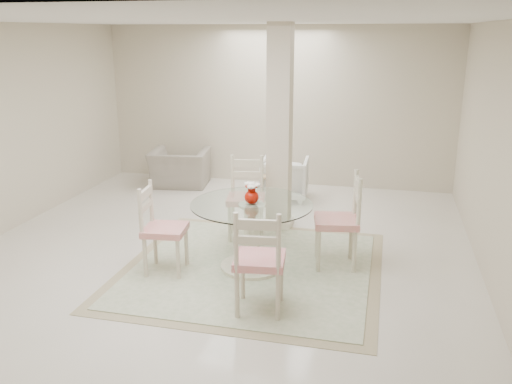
% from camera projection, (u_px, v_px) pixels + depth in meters
% --- Properties ---
extents(ground, '(7.00, 7.00, 0.00)m').
position_uv_depth(ground, '(215.00, 259.00, 6.40)').
color(ground, white).
rests_on(ground, ground).
extents(room_shell, '(6.02, 7.02, 2.71)m').
position_uv_depth(room_shell, '(212.00, 101.00, 5.87)').
color(room_shell, beige).
rests_on(room_shell, ground).
extents(column, '(0.30, 0.30, 2.70)m').
position_uv_depth(column, '(280.00, 129.00, 7.12)').
color(column, beige).
rests_on(column, ground).
extents(area_rug, '(2.86, 2.86, 0.02)m').
position_uv_depth(area_rug, '(252.00, 268.00, 6.13)').
color(area_rug, tan).
rests_on(area_rug, ground).
extents(dining_table, '(1.34, 1.34, 0.78)m').
position_uv_depth(dining_table, '(252.00, 236.00, 6.02)').
color(dining_table, '#F4F0C8').
rests_on(dining_table, ground).
extents(red_vase, '(0.18, 0.17, 0.24)m').
position_uv_depth(red_vase, '(252.00, 193.00, 5.88)').
color(red_vase, '#AE1205').
rests_on(red_vase, dining_table).
extents(dining_chair_east, '(0.55, 0.55, 1.20)m').
position_uv_depth(dining_chair_east, '(344.00, 214.00, 6.03)').
color(dining_chair_east, beige).
rests_on(dining_chair_east, ground).
extents(dining_chair_north, '(0.54, 0.54, 1.16)m').
position_uv_depth(dining_chair_north, '(246.00, 191.00, 6.94)').
color(dining_chair_north, beige).
rests_on(dining_chair_north, ground).
extents(dining_chair_west, '(0.49, 0.49, 1.11)m').
position_uv_depth(dining_chair_west, '(158.00, 222.00, 5.90)').
color(dining_chair_west, beige).
rests_on(dining_chair_west, ground).
extents(dining_chair_south, '(0.52, 0.52, 1.16)m').
position_uv_depth(dining_chair_south, '(259.00, 254.00, 4.98)').
color(dining_chair_south, beige).
rests_on(dining_chair_south, ground).
extents(recliner_taupe, '(1.08, 0.97, 0.63)m').
position_uv_depth(recliner_taupe, '(180.00, 168.00, 9.37)').
color(recliner_taupe, gray).
rests_on(recliner_taupe, ground).
extents(armchair_white, '(0.77, 0.79, 0.67)m').
position_uv_depth(armchair_white, '(285.00, 179.00, 8.61)').
color(armchair_white, white).
rests_on(armchair_white, ground).
extents(side_table, '(0.47, 0.47, 0.48)m').
position_uv_depth(side_table, '(271.00, 190.00, 8.38)').
color(side_table, tan).
rests_on(side_table, ground).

